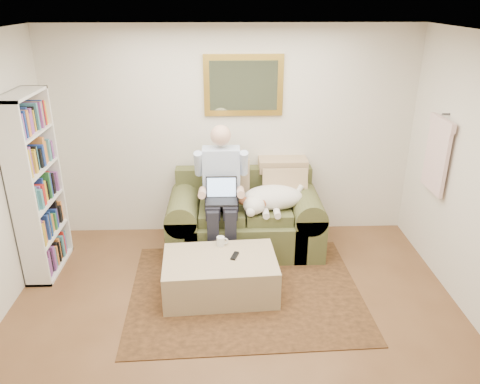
{
  "coord_description": "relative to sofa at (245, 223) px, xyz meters",
  "views": [
    {
      "loc": [
        -0.08,
        -3.08,
        2.9
      ],
      "look_at": [
        0.07,
        1.5,
        0.95
      ],
      "focal_mm": 35.0,
      "sensor_mm": 36.0,
      "label": 1
    }
  ],
  "objects": [
    {
      "name": "room_shell",
      "position": [
        -0.15,
        -1.65,
        0.98
      ],
      "size": [
        4.51,
        5.0,
        2.61
      ],
      "color": "brown",
      "rests_on": "ground"
    },
    {
      "name": "rug",
      "position": [
        -0.03,
        -0.95,
        -0.31
      ],
      "size": [
        2.46,
        2.0,
        0.01
      ],
      "primitive_type": "cube",
      "rotation": [
        0.0,
        0.0,
        0.04
      ],
      "color": "black",
      "rests_on": "room_shell"
    },
    {
      "name": "sofa",
      "position": [
        0.0,
        0.0,
        0.0
      ],
      "size": [
        1.83,
        0.93,
        1.1
      ],
      "color": "#646837",
      "rests_on": "room_shell"
    },
    {
      "name": "seated_man",
      "position": [
        -0.27,
        -0.17,
        0.45
      ],
      "size": [
        0.6,
        0.86,
        1.54
      ],
      "primitive_type": null,
      "color": "#8CA5D8",
      "rests_on": "sofa"
    },
    {
      "name": "laptop",
      "position": [
        -0.27,
        -0.24,
        0.49
      ],
      "size": [
        0.36,
        0.28,
        0.26
      ],
      "color": "black",
      "rests_on": "seated_man"
    },
    {
      "name": "sleeping_dog",
      "position": [
        0.33,
        -0.09,
        0.38
      ],
      "size": [
        0.75,
        0.47,
        0.28
      ],
      "primitive_type": null,
      "color": "white",
      "rests_on": "sofa"
    },
    {
      "name": "ottoman",
      "position": [
        -0.3,
        -0.97,
        -0.11
      ],
      "size": [
        1.19,
        0.8,
        0.42
      ],
      "primitive_type": "cube",
      "rotation": [
        0.0,
        0.0,
        0.06
      ],
      "color": "tan",
      "rests_on": "room_shell"
    },
    {
      "name": "coffee_mug",
      "position": [
        -0.29,
        -0.71,
        0.15
      ],
      "size": [
        0.08,
        0.08,
        0.1
      ],
      "primitive_type": "cylinder",
      "color": "white",
      "rests_on": "ottoman"
    },
    {
      "name": "tv_remote",
      "position": [
        -0.14,
        -0.94,
        0.11
      ],
      "size": [
        0.09,
        0.16,
        0.02
      ],
      "primitive_type": "cube",
      "rotation": [
        0.0,
        0.0,
        -0.32
      ],
      "color": "black",
      "rests_on": "ottoman"
    },
    {
      "name": "bookshelf",
      "position": [
        -2.25,
        -0.4,
        0.68
      ],
      "size": [
        0.28,
        0.8,
        2.0
      ],
      "primitive_type": null,
      "color": "white",
      "rests_on": "room_shell"
    },
    {
      "name": "wall_mirror",
      "position": [
        0.0,
        0.47,
        1.58
      ],
      "size": [
        0.94,
        0.04,
        0.72
      ],
      "color": "gold",
      "rests_on": "room_shell"
    },
    {
      "name": "hanging_shirt",
      "position": [
        2.04,
        -0.4,
        1.03
      ],
      "size": [
        0.06,
        0.52,
        0.9
      ],
      "primitive_type": null,
      "color": "#F3CAC9",
      "rests_on": "room_shell"
    }
  ]
}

